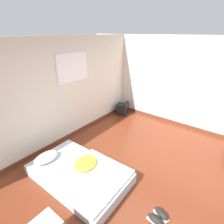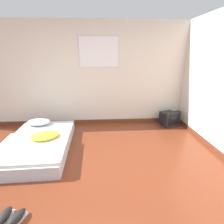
% 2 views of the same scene
% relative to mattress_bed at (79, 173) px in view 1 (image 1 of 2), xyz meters
% --- Properties ---
extents(ground_plane, '(20.00, 20.00, 0.00)m').
position_rel_mattress_bed_xyz_m(ground_plane, '(0.88, -1.07, -0.14)').
color(ground_plane, maroon).
extents(wall_back, '(7.51, 0.08, 2.60)m').
position_rel_mattress_bed_xyz_m(wall_back, '(0.89, 1.41, 1.15)').
color(wall_back, silver).
rests_on(wall_back, ground_plane).
extents(wall_right, '(0.08, 7.30, 2.60)m').
position_rel_mattress_bed_xyz_m(wall_right, '(3.47, -1.07, 1.14)').
color(wall_right, silver).
rests_on(wall_right, ground_plane).
extents(mattress_bed, '(1.22, 1.97, 0.37)m').
position_rel_mattress_bed_xyz_m(mattress_bed, '(0.00, 0.00, 0.00)').
color(mattress_bed, silver).
rests_on(mattress_bed, ground_plane).
extents(crt_tv, '(0.51, 0.50, 0.41)m').
position_rel_mattress_bed_xyz_m(crt_tv, '(3.04, 1.06, 0.05)').
color(crt_tv, black).
rests_on(crt_tv, ground_plane).
extents(sneaker_pair, '(0.31, 0.31, 0.10)m').
position_rel_mattress_bed_xyz_m(sneaker_pair, '(0.19, -1.59, -0.09)').
color(sneaker_pair, silver).
rests_on(sneaker_pair, ground_plane).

